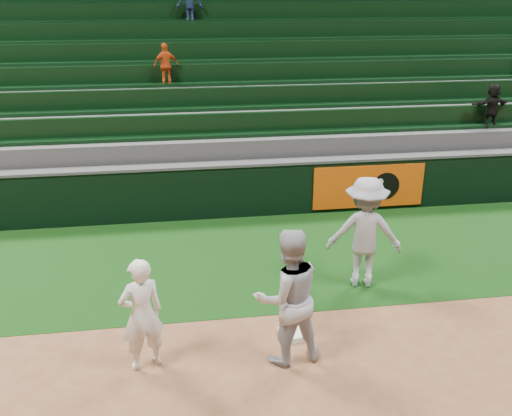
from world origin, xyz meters
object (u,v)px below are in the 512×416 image
Objects in this scene: base_coach at (365,233)px; first_base at (292,334)px; first_baseman at (142,315)px; baserunner at (288,297)px.

first_base is at bearing 57.09° from base_coach.
baserunner is (1.96, -0.12, 0.17)m from first_baseman.
first_base is 0.18× the size of base_coach.
first_baseman is at bearing -169.85° from first_base.
baserunner reaches higher than base_coach.
base_coach reaches higher than first_baseman.
first_baseman is at bearing 40.49° from base_coach.
base_coach reaches higher than first_base.
base_coach is at bearing -174.93° from first_baseman.
first_base is 2.32m from first_baseman.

